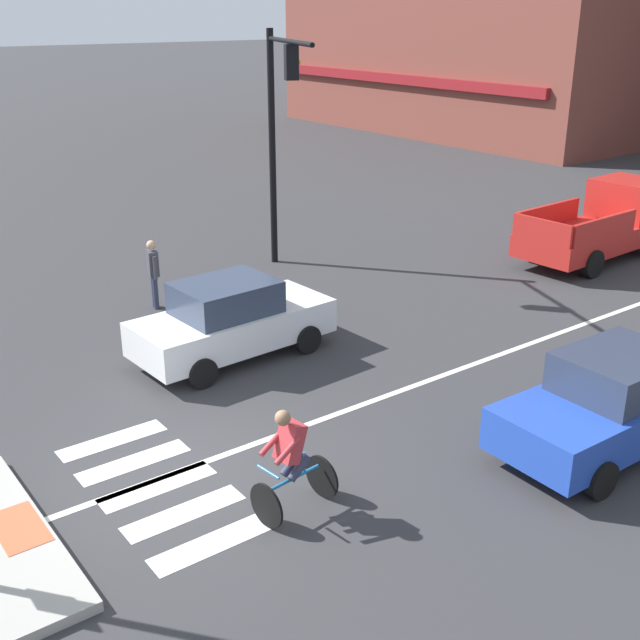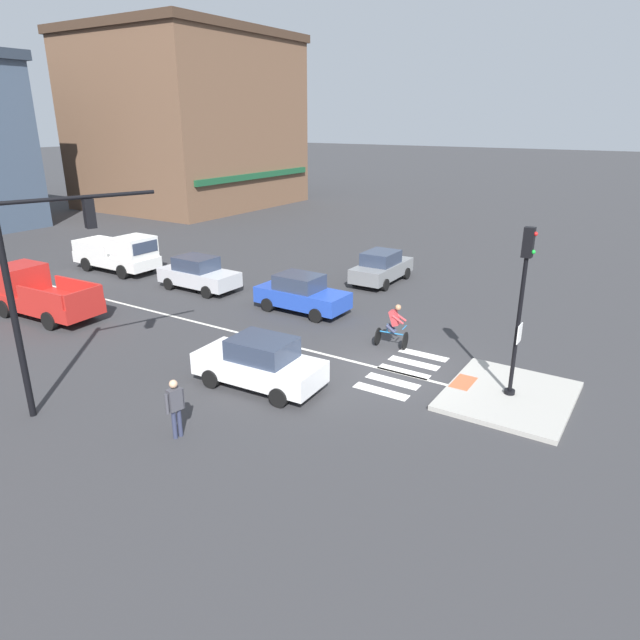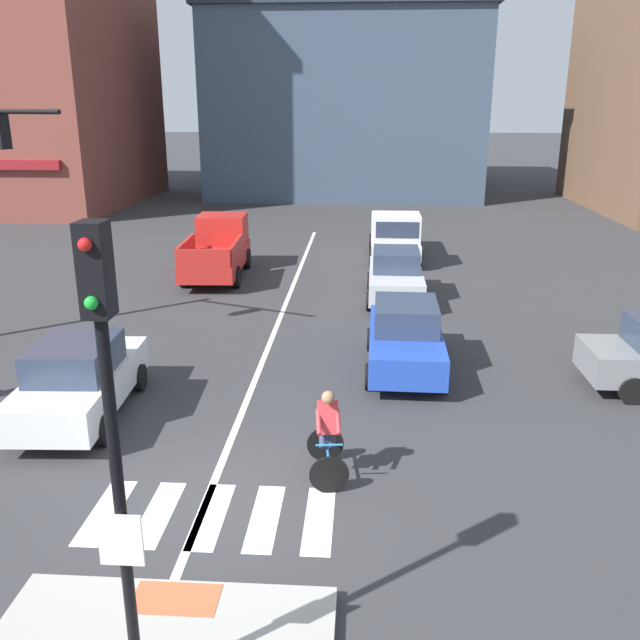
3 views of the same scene
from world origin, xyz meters
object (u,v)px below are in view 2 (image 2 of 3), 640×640
(pickup_truck_red_westbound_distant, at_px, (38,294))
(pickup_truck_white_eastbound_distant, at_px, (122,255))
(car_silver_eastbound_far, at_px, (198,274))
(signal_pole, at_px, (522,298))
(car_white_westbound_near, at_px, (260,363))
(car_blue_eastbound_mid, at_px, (301,294))
(pedestrian_at_curb_left, at_px, (175,404))
(car_grey_cross_right, at_px, (382,267))
(cyclist, at_px, (394,325))
(traffic_light_mast, at_px, (40,273))

(pickup_truck_red_westbound_distant, bearing_deg, pickup_truck_white_eastbound_distant, 23.27)
(car_silver_eastbound_far, height_order, pickup_truck_red_westbound_distant, pickup_truck_red_westbound_distant)
(signal_pole, distance_m, car_white_westbound_near, 7.99)
(signal_pole, distance_m, car_blue_eastbound_mid, 10.67)
(car_white_westbound_near, relative_size, pedestrian_at_curb_left, 2.50)
(car_grey_cross_right, distance_m, car_silver_eastbound_far, 9.18)
(cyclist, bearing_deg, pedestrian_at_curb_left, 166.36)
(signal_pole, height_order, car_blue_eastbound_mid, signal_pole)
(car_silver_eastbound_far, relative_size, cyclist, 2.45)
(car_white_westbound_near, xyz_separation_m, pedestrian_at_curb_left, (-3.54, -0.01, 0.17))
(car_grey_cross_right, height_order, pickup_truck_red_westbound_distant, pickup_truck_red_westbound_distant)
(cyclist, height_order, pedestrian_at_curb_left, cyclist)
(traffic_light_mast, distance_m, car_white_westbound_near, 6.67)
(pickup_truck_white_eastbound_distant, bearing_deg, car_blue_eastbound_mid, -91.09)
(traffic_light_mast, distance_m, pickup_truck_red_westbound_distant, 9.74)
(cyclist, bearing_deg, pickup_truck_white_eastbound_distant, 83.95)
(traffic_light_mast, height_order, car_blue_eastbound_mid, traffic_light_mast)
(pedestrian_at_curb_left, bearing_deg, car_blue_eastbound_mid, 16.44)
(signal_pole, bearing_deg, pedestrian_at_curb_left, 135.56)
(traffic_light_mast, height_order, cyclist, traffic_light_mast)
(car_grey_cross_right, height_order, pedestrian_at_curb_left, pedestrian_at_curb_left)
(pickup_truck_red_westbound_distant, bearing_deg, pedestrian_at_curb_left, -107.56)
(car_blue_eastbound_mid, relative_size, pedestrian_at_curb_left, 2.48)
(signal_pole, xyz_separation_m, pedestrian_at_curb_left, (-6.96, 6.82, -2.20))
(car_silver_eastbound_far, xyz_separation_m, pedestrian_at_curb_left, (-10.31, -9.15, 0.17))
(car_grey_cross_right, height_order, car_silver_eastbound_far, same)
(signal_pole, distance_m, car_grey_cross_right, 13.16)
(pedestrian_at_curb_left, bearing_deg, car_white_westbound_near, 0.12)
(car_silver_eastbound_far, relative_size, car_blue_eastbound_mid, 1.00)
(car_silver_eastbound_far, relative_size, pickup_truck_red_westbound_distant, 0.80)
(signal_pole, relative_size, pickup_truck_red_westbound_distant, 0.97)
(cyclist, relative_size, pedestrian_at_curb_left, 1.01)
(car_grey_cross_right, height_order, car_white_westbound_near, same)
(car_white_westbound_near, distance_m, cyclist, 5.58)
(signal_pole, distance_m, pedestrian_at_curb_left, 9.99)
(car_grey_cross_right, bearing_deg, pickup_truck_white_eastbound_distant, 114.12)
(car_white_westbound_near, bearing_deg, cyclist, -22.32)
(pickup_truck_white_eastbound_distant, xyz_separation_m, pedestrian_at_curb_left, (-10.52, -15.01, 0.00))
(car_grey_cross_right, bearing_deg, pedestrian_at_curb_left, -172.41)
(car_blue_eastbound_mid, distance_m, pedestrian_at_curb_left, 10.73)
(car_silver_eastbound_far, bearing_deg, car_grey_cross_right, -49.53)
(car_grey_cross_right, bearing_deg, car_blue_eastbound_mid, 171.73)
(traffic_light_mast, relative_size, car_blue_eastbound_mid, 1.50)
(traffic_light_mast, bearing_deg, car_white_westbound_near, -44.01)
(cyclist, bearing_deg, traffic_light_mast, 146.60)
(car_blue_eastbound_mid, relative_size, pickup_truck_red_westbound_distant, 0.80)
(pickup_truck_white_eastbound_distant, bearing_deg, traffic_light_mast, -135.56)
(car_white_westbound_near, height_order, pedestrian_at_curb_left, pedestrian_at_curb_left)
(traffic_light_mast, relative_size, car_white_westbound_near, 1.49)
(car_grey_cross_right, xyz_separation_m, cyclist, (-7.56, -4.28, 0.06))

